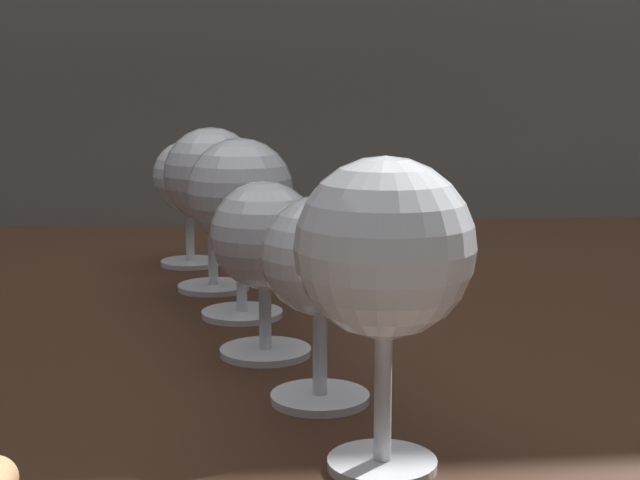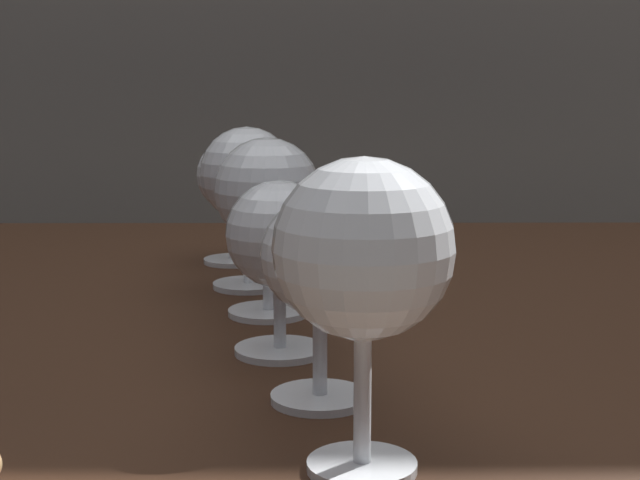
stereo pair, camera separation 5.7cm
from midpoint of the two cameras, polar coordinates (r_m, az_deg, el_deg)
name	(u,v)px [view 2 (the right image)]	position (r m, az deg, el deg)	size (l,w,h in m)	color
dining_table	(329,404)	(0.86, 2.49, -9.75)	(1.24, 0.95, 0.74)	#382114
wine_glass_port	(364,255)	(0.47, 6.09, -0.95)	(0.09, 0.09, 0.16)	white
wine_glass_merlot	(320,262)	(0.58, 2.85, -1.35)	(0.07, 0.07, 0.13)	white
wine_glass_chardonnay	(279,239)	(0.68, -0.02, 0.06)	(0.08, 0.08, 0.13)	white
wine_glass_rose	(267,196)	(0.79, -1.07, 2.63)	(0.09, 0.09, 0.15)	white
wine_glass_pinot	(247,177)	(0.89, -2.52, 3.72)	(0.09, 0.09, 0.15)	white
wine_glass_amber	(232,178)	(1.01, -3.64, 3.70)	(0.07, 0.07, 0.13)	white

